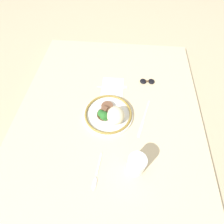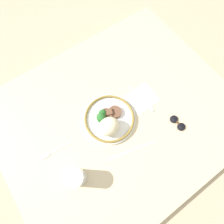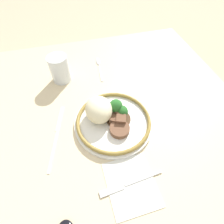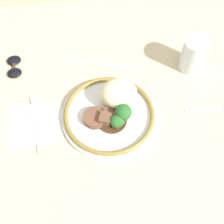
# 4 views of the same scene
# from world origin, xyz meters

# --- Properties ---
(ground_plane) EXTENTS (8.00, 8.00, 0.00)m
(ground_plane) POSITION_xyz_m (0.00, 0.00, 0.00)
(ground_plane) COLOR tan
(dining_table) EXTENTS (1.16, 0.96, 0.04)m
(dining_table) POSITION_xyz_m (0.00, 0.00, 0.02)
(dining_table) COLOR beige
(dining_table) RESTS_ON ground
(napkin) EXTENTS (0.15, 0.13, 0.00)m
(napkin) POSITION_xyz_m (-0.15, 0.01, 0.04)
(napkin) COLOR silver
(napkin) RESTS_ON dining_table
(plate) EXTENTS (0.25, 0.25, 0.09)m
(plate) POSITION_xyz_m (0.06, 0.01, 0.06)
(plate) COLOR white
(plate) RESTS_ON dining_table
(juice_glass) EXTENTS (0.07, 0.07, 0.10)m
(juice_glass) POSITION_xyz_m (0.31, 0.14, 0.08)
(juice_glass) COLOR #F4AD19
(juice_glass) RESTS_ON dining_table
(fork) EXTENTS (0.03, 0.18, 0.00)m
(fork) POSITION_xyz_m (-0.15, 0.02, 0.04)
(fork) COLOR silver
(fork) RESTS_ON napkin
(knife) EXTENTS (0.23, 0.07, 0.00)m
(knife) POSITION_xyz_m (0.06, 0.18, 0.04)
(knife) COLOR silver
(knife) RESTS_ON dining_table
(sunglasses) EXTENTS (0.05, 0.09, 0.01)m
(sunglasses) POSITION_xyz_m (-0.21, 0.21, 0.05)
(sunglasses) COLOR black
(sunglasses) RESTS_ON dining_table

